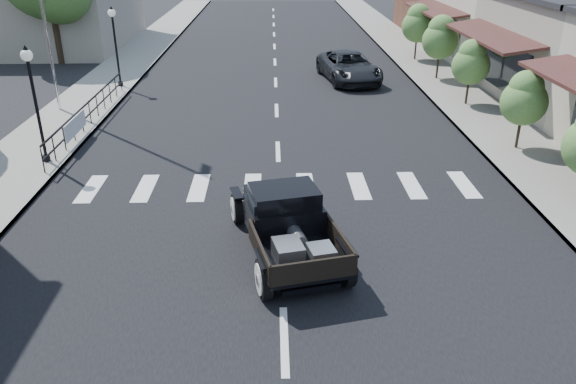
{
  "coord_description": "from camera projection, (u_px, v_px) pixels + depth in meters",
  "views": [
    {
      "loc": [
        -0.17,
        -11.35,
        6.93
      ],
      "look_at": [
        0.2,
        1.49,
        1.0
      ],
      "focal_mm": 35.0,
      "sensor_mm": 36.0,
      "label": 1
    }
  ],
  "objects": [
    {
      "name": "second_car",
      "position": [
        349.0,
        67.0,
        28.68
      ],
      "size": [
        3.19,
        5.52,
        1.45
      ],
      "primitive_type": "imported",
      "rotation": [
        0.0,
        0.0,
        0.16
      ],
      "color": "black",
      "rests_on": "ground"
    },
    {
      "name": "storefront_far",
      "position": [
        532.0,
        22.0,
        32.62
      ],
      "size": [
        10.0,
        9.0,
        4.5
      ],
      "primitive_type": "cube",
      "color": "beige",
      "rests_on": "ground"
    },
    {
      "name": "banner",
      "position": [
        76.0,
        132.0,
        20.1
      ],
      "size": [
        0.04,
        2.2,
        0.6
      ],
      "primitive_type": null,
      "color": "silver",
      "rests_on": "sidewalk_left"
    },
    {
      "name": "small_tree_b",
      "position": [
        522.0,
        111.0,
        19.02
      ],
      "size": [
        1.55,
        1.55,
        2.59
      ],
      "primitive_type": null,
      "color": "#4C7636",
      "rests_on": "sidewalk_right"
    },
    {
      "name": "sidewalk_left",
      "position": [
        97.0,
        93.0,
        26.57
      ],
      "size": [
        3.0,
        80.0,
        0.15
      ],
      "primitive_type": "cube",
      "color": "gray",
      "rests_on": "ground"
    },
    {
      "name": "small_tree_c",
      "position": [
        470.0,
        73.0,
        24.03
      ],
      "size": [
        1.6,
        1.6,
        2.67
      ],
      "primitive_type": null,
      "color": "#4C7636",
      "rests_on": "sidewalk_right"
    },
    {
      "name": "lamp_post_b",
      "position": [
        36.0,
        106.0,
        17.62
      ],
      "size": [
        0.36,
        0.36,
        3.73
      ],
      "primitive_type": null,
      "color": "black",
      "rests_on": "sidewalk_left"
    },
    {
      "name": "small_tree_e",
      "position": [
        417.0,
        33.0,
        32.67
      ],
      "size": [
        1.82,
        1.82,
        3.04
      ],
      "primitive_type": null,
      "color": "#4C7636",
      "rests_on": "sidewalk_right"
    },
    {
      "name": "sidewalk_right",
      "position": [
        452.0,
        90.0,
        27.01
      ],
      "size": [
        3.0,
        80.0,
        0.15
      ],
      "primitive_type": "cube",
      "color": "gray",
      "rests_on": "ground"
    },
    {
      "name": "railing",
      "position": [
        90.0,
        111.0,
        21.83
      ],
      "size": [
        0.08,
        10.0,
        1.0
      ],
      "primitive_type": null,
      "color": "black",
      "rests_on": "sidewalk_left"
    },
    {
      "name": "hotrod_pickup",
      "position": [
        286.0,
        222.0,
        13.07
      ],
      "size": [
        3.2,
        5.08,
        1.63
      ],
      "primitive_type": null,
      "rotation": [
        0.0,
        0.0,
        0.23
      ],
      "color": "black",
      "rests_on": "ground"
    },
    {
      "name": "road_markings",
      "position": [
        277.0,
        125.0,
        22.28
      ],
      "size": [
        12.0,
        60.0,
        0.06
      ],
      "primitive_type": null,
      "color": "silver",
      "rests_on": "ground"
    },
    {
      "name": "road",
      "position": [
        276.0,
        93.0,
        26.82
      ],
      "size": [
        14.0,
        80.0,
        0.02
      ],
      "primitive_type": "cube",
      "color": "black",
      "rests_on": "ground"
    },
    {
      "name": "low_building_left",
      "position": [
        48.0,
        7.0,
        37.19
      ],
      "size": [
        10.0,
        12.0,
        5.0
      ],
      "primitive_type": "cube",
      "color": "#AA9F8E",
      "rests_on": "ground"
    },
    {
      "name": "lamp_post_c",
      "position": [
        116.0,
        47.0,
        26.69
      ],
      "size": [
        0.36,
        0.36,
        3.73
      ],
      "primitive_type": null,
      "color": "black",
      "rests_on": "sidewalk_left"
    },
    {
      "name": "small_tree_d",
      "position": [
        440.0,
        48.0,
        28.32
      ],
      "size": [
        1.82,
        1.82,
        3.03
      ],
      "primitive_type": null,
      "color": "#4C7636",
      "rests_on": "sidewalk_right"
    },
    {
      "name": "ground",
      "position": [
        282.0,
        257.0,
        13.21
      ],
      "size": [
        120.0,
        120.0,
        0.0
      ],
      "primitive_type": "plane",
      "color": "black",
      "rests_on": "ground"
    }
  ]
}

